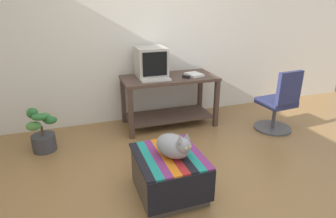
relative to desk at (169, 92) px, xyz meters
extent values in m
plane|color=olive|center=(-0.27, -1.60, -0.50)|extent=(14.00, 14.00, 0.00)
cube|color=silver|center=(-0.27, 0.45, 0.80)|extent=(8.00, 0.10, 2.60)
cube|color=#4C382D|center=(-0.63, -0.27, -0.15)|extent=(0.06, 0.06, 0.69)
cube|color=#4C382D|center=(0.62, -0.29, -0.15)|extent=(0.06, 0.06, 0.69)
cube|color=#4C382D|center=(0.63, 0.27, -0.15)|extent=(0.06, 0.06, 0.69)
cube|color=#4C382D|center=(-0.62, 0.29, -0.15)|extent=(0.06, 0.06, 0.69)
cube|color=#4C382D|center=(0.00, 0.00, -0.36)|extent=(1.23, 0.56, 0.02)
cube|color=#4C382D|center=(0.00, 0.00, 0.21)|extent=(1.34, 0.66, 0.04)
cube|color=#BCB7A8|center=(-0.23, 0.12, 0.24)|extent=(0.29, 0.29, 0.02)
cube|color=#BCB7A8|center=(-0.23, 0.12, 0.44)|extent=(0.42, 0.41, 0.41)
cube|color=black|center=(-0.23, -0.09, 0.45)|extent=(0.34, 0.02, 0.32)
cube|color=beige|center=(-0.24, -0.14, 0.25)|extent=(0.41, 0.16, 0.02)
cube|color=white|center=(0.37, -0.05, 0.25)|extent=(0.24, 0.28, 0.03)
cube|color=#4C4238|center=(-0.54, -1.52, -0.30)|extent=(0.58, 0.64, 0.39)
cube|color=black|center=(-0.54, -1.87, -0.26)|extent=(0.61, 0.01, 0.31)
cube|color=black|center=(-0.81, -1.52, -0.10)|extent=(0.08, 0.69, 0.02)
cube|color=#1E897A|center=(-0.73, -1.52, -0.10)|extent=(0.08, 0.69, 0.02)
cube|color=#7A2D6B|center=(-0.66, -1.52, -0.10)|extent=(0.08, 0.69, 0.02)
cube|color=orange|center=(-0.58, -1.52, -0.10)|extent=(0.08, 0.69, 0.02)
cube|color=#AD2323|center=(-0.50, -1.52, -0.10)|extent=(0.08, 0.69, 0.02)
cube|color=black|center=(-0.43, -1.52, -0.10)|extent=(0.08, 0.69, 0.02)
cube|color=#1E897A|center=(-0.35, -1.52, -0.10)|extent=(0.08, 0.69, 0.02)
cube|color=#7A2D6B|center=(-0.28, -1.52, -0.10)|extent=(0.08, 0.69, 0.02)
ellipsoid|color=gray|center=(-0.51, -1.54, 0.01)|extent=(0.37, 0.43, 0.20)
sphere|color=gray|center=(-0.46, -1.67, 0.06)|extent=(0.14, 0.14, 0.14)
cylinder|color=gray|center=(-0.44, -1.41, -0.07)|extent=(0.23, 0.23, 0.04)
cone|color=gray|center=(-0.50, -1.68, 0.15)|extent=(0.06, 0.06, 0.06)
cone|color=gray|center=(-0.43, -1.66, 0.15)|extent=(0.06, 0.06, 0.06)
sphere|color=#C6D151|center=(-0.46, -1.74, 0.08)|extent=(0.02, 0.02, 0.02)
sphere|color=#C6D151|center=(-0.42, -1.72, 0.08)|extent=(0.02, 0.02, 0.02)
cylinder|color=#3D3D42|center=(-1.72, -0.24, -0.40)|extent=(0.28, 0.28, 0.20)
cylinder|color=brown|center=(-1.72, -0.24, -0.23)|extent=(0.03, 0.03, 0.12)
ellipsoid|color=#2D7033|center=(-1.61, -0.26, -0.10)|extent=(0.15, 0.11, 0.09)
ellipsoid|color=#4C8E42|center=(-1.66, -0.13, -0.11)|extent=(0.12, 0.09, 0.13)
ellipsoid|color=#2D7033|center=(-1.80, -0.17, -0.02)|extent=(0.13, 0.11, 0.13)
ellipsoid|color=#4C8E42|center=(-1.79, -0.32, -0.13)|extent=(0.17, 0.08, 0.11)
ellipsoid|color=#2D7033|center=(-1.71, -0.34, -0.01)|extent=(0.18, 0.12, 0.08)
cylinder|color=#4C4C51|center=(1.36, -0.66, -0.48)|extent=(0.52, 0.52, 0.03)
cylinder|color=#4C4C51|center=(1.36, -0.66, -0.30)|extent=(0.05, 0.05, 0.34)
cube|color=navy|center=(1.36, -0.66, -0.09)|extent=(0.45, 0.45, 0.08)
cube|color=navy|center=(1.37, -0.85, 0.17)|extent=(0.38, 0.09, 0.44)
cube|color=black|center=(0.20, -0.15, 0.25)|extent=(0.10, 0.11, 0.04)
camera|label=1|loc=(-1.30, -3.67, 1.24)|focal=30.14mm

